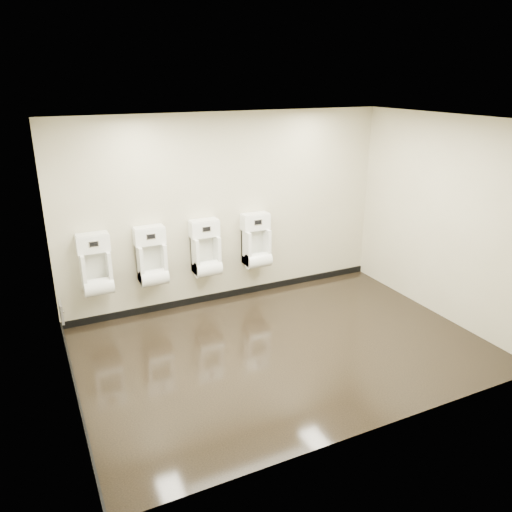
{
  "coord_description": "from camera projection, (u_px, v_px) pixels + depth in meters",
  "views": [
    {
      "loc": [
        -2.7,
        -4.87,
        3.26
      ],
      "look_at": [
        -0.11,
        0.55,
        1.08
      ],
      "focal_mm": 35.0,
      "sensor_mm": 36.0,
      "label": 1
    }
  ],
  "objects": [
    {
      "name": "ground",
      "position": [
        283.0,
        348.0,
        6.34
      ],
      "size": [
        5.0,
        3.5,
        0.0
      ],
      "primitive_type": "cube",
      "color": "black",
      "rests_on": "ground"
    },
    {
      "name": "skirting_back",
      "position": [
        230.0,
        294.0,
        7.8
      ],
      "size": [
        5.0,
        0.02,
        0.1
      ],
      "primitive_type": "cube",
      "color": "black",
      "rests_on": "ground"
    },
    {
      "name": "ceiling",
      "position": [
        287.0,
        121.0,
        5.38
      ],
      "size": [
        5.0,
        3.5,
        0.0
      ],
      "primitive_type": "cube",
      "color": "silver"
    },
    {
      "name": "access_panel",
      "position": [
        61.0,
        312.0,
        6.18
      ],
      "size": [
        0.04,
        0.25,
        0.25
      ],
      "color": "#9E9EA3",
      "rests_on": "left_wall"
    },
    {
      "name": "front_wall",
      "position": [
        380.0,
        301.0,
        4.38
      ],
      "size": [
        5.0,
        0.02,
        2.8
      ],
      "primitive_type": "cube",
      "color": "#BCB698",
      "rests_on": "ground"
    },
    {
      "name": "right_wall",
      "position": [
        444.0,
        219.0,
        6.87
      ],
      "size": [
        0.02,
        3.5,
        2.8
      ],
      "primitive_type": "cube",
      "color": "#BCB698",
      "rests_on": "ground"
    },
    {
      "name": "skirting_left",
      "position": [
        77.0,
        395.0,
        5.32
      ],
      "size": [
        0.02,
        3.5,
        0.1
      ],
      "primitive_type": "cube",
      "color": "black",
      "rests_on": "ground"
    },
    {
      "name": "left_wall",
      "position": [
        59.0,
        279.0,
        4.85
      ],
      "size": [
        0.02,
        3.5,
        2.8
      ],
      "primitive_type": "cube",
      "color": "#BCB698",
      "rests_on": "ground"
    },
    {
      "name": "back_wall",
      "position": [
        228.0,
        210.0,
        7.35
      ],
      "size": [
        5.0,
        0.02,
        2.8
      ],
      "primitive_type": "cube",
      "color": "#BCB698",
      "rests_on": "ground"
    },
    {
      "name": "urinal_1",
      "position": [
        152.0,
        260.0,
        6.92
      ],
      "size": [
        0.43,
        0.33,
        0.81
      ],
      "color": "white",
      "rests_on": "back_wall"
    },
    {
      "name": "tile_overlay_left",
      "position": [
        60.0,
        279.0,
        4.85
      ],
      "size": [
        0.01,
        3.5,
        2.8
      ],
      "primitive_type": "cube",
      "color": "white",
      "rests_on": "ground"
    },
    {
      "name": "urinal_2",
      "position": [
        206.0,
        252.0,
        7.25
      ],
      "size": [
        0.43,
        0.33,
        0.81
      ],
      "color": "white",
      "rests_on": "back_wall"
    },
    {
      "name": "urinal_3",
      "position": [
        256.0,
        245.0,
        7.58
      ],
      "size": [
        0.43,
        0.33,
        0.81
      ],
      "color": "white",
      "rests_on": "back_wall"
    },
    {
      "name": "urinal_0",
      "position": [
        96.0,
        269.0,
        6.62
      ],
      "size": [
        0.43,
        0.33,
        0.81
      ],
      "color": "white",
      "rests_on": "back_wall"
    }
  ]
}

